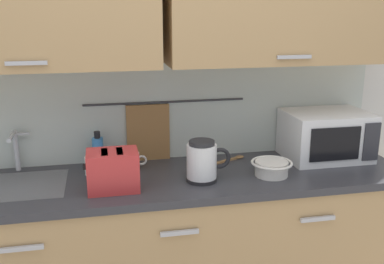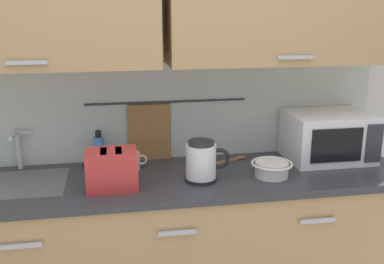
{
  "view_description": "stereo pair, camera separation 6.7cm",
  "coord_description": "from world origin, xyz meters",
  "px_view_note": "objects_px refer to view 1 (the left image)",
  "views": [
    {
      "loc": [
        -0.32,
        -1.83,
        1.74
      ],
      "look_at": [
        0.13,
        0.33,
        1.12
      ],
      "focal_mm": 41.77,
      "sensor_mm": 36.0,
      "label": 1
    },
    {
      "loc": [
        -0.25,
        -1.85,
        1.74
      ],
      "look_at": [
        0.13,
        0.33,
        1.12
      ],
      "focal_mm": 41.77,
      "sensor_mm": 36.0,
      "label": 2
    }
  ],
  "objects_px": {
    "microwave": "(326,135)",
    "toaster": "(113,170)",
    "mixing_bowl": "(272,167)",
    "wooden_spoon": "(230,160)",
    "dish_soap_bottle": "(98,151)",
    "mug_near_sink": "(132,161)",
    "mug_by_kettle": "(93,166)",
    "electric_kettle": "(203,161)"
  },
  "relations": [
    {
      "from": "microwave",
      "to": "toaster",
      "type": "distance_m",
      "value": 1.23
    },
    {
      "from": "mixing_bowl",
      "to": "wooden_spoon",
      "type": "xyz_separation_m",
      "value": [
        -0.15,
        0.27,
        -0.04
      ]
    },
    {
      "from": "dish_soap_bottle",
      "to": "mug_near_sink",
      "type": "xyz_separation_m",
      "value": [
        0.18,
        -0.09,
        -0.04
      ]
    },
    {
      "from": "microwave",
      "to": "mixing_bowl",
      "type": "xyz_separation_m",
      "value": [
        -0.4,
        -0.21,
        -0.09
      ]
    },
    {
      "from": "mug_near_sink",
      "to": "mug_by_kettle",
      "type": "distance_m",
      "value": 0.21
    },
    {
      "from": "microwave",
      "to": "mug_near_sink",
      "type": "xyz_separation_m",
      "value": [
        -1.1,
        0.02,
        -0.09
      ]
    },
    {
      "from": "mixing_bowl",
      "to": "toaster",
      "type": "height_order",
      "value": "toaster"
    },
    {
      "from": "electric_kettle",
      "to": "toaster",
      "type": "height_order",
      "value": "electric_kettle"
    },
    {
      "from": "dish_soap_bottle",
      "to": "mixing_bowl",
      "type": "bearing_deg",
      "value": -20.4
    },
    {
      "from": "electric_kettle",
      "to": "wooden_spoon",
      "type": "distance_m",
      "value": 0.35
    },
    {
      "from": "mug_near_sink",
      "to": "mixing_bowl",
      "type": "relative_size",
      "value": 0.56
    },
    {
      "from": "mug_by_kettle",
      "to": "wooden_spoon",
      "type": "bearing_deg",
      "value": 4.77
    },
    {
      "from": "microwave",
      "to": "mug_by_kettle",
      "type": "height_order",
      "value": "microwave"
    },
    {
      "from": "electric_kettle",
      "to": "mixing_bowl",
      "type": "bearing_deg",
      "value": -0.59
    },
    {
      "from": "wooden_spoon",
      "to": "dish_soap_bottle",
      "type": "bearing_deg",
      "value": 175.37
    },
    {
      "from": "mixing_bowl",
      "to": "wooden_spoon",
      "type": "distance_m",
      "value": 0.31
    },
    {
      "from": "mug_near_sink",
      "to": "mug_by_kettle",
      "type": "bearing_deg",
      "value": -172.29
    },
    {
      "from": "electric_kettle",
      "to": "dish_soap_bottle",
      "type": "distance_m",
      "value": 0.6
    },
    {
      "from": "mug_near_sink",
      "to": "toaster",
      "type": "xyz_separation_m",
      "value": [
        -0.11,
        -0.25,
        0.05
      ]
    },
    {
      "from": "electric_kettle",
      "to": "wooden_spoon",
      "type": "xyz_separation_m",
      "value": [
        0.22,
        0.26,
        -0.1
      ]
    },
    {
      "from": "dish_soap_bottle",
      "to": "mug_by_kettle",
      "type": "relative_size",
      "value": 1.63
    },
    {
      "from": "mug_near_sink",
      "to": "toaster",
      "type": "height_order",
      "value": "toaster"
    },
    {
      "from": "electric_kettle",
      "to": "toaster",
      "type": "xyz_separation_m",
      "value": [
        -0.44,
        -0.02,
        -0.01
      ]
    },
    {
      "from": "wooden_spoon",
      "to": "mug_near_sink",
      "type": "bearing_deg",
      "value": -176.33
    },
    {
      "from": "mug_by_kettle",
      "to": "mixing_bowl",
      "type": "bearing_deg",
      "value": -12.68
    },
    {
      "from": "microwave",
      "to": "electric_kettle",
      "type": "xyz_separation_m",
      "value": [
        -0.77,
        -0.2,
        -0.03
      ]
    },
    {
      "from": "mug_near_sink",
      "to": "wooden_spoon",
      "type": "xyz_separation_m",
      "value": [
        0.55,
        0.04,
        -0.04
      ]
    },
    {
      "from": "mug_by_kettle",
      "to": "dish_soap_bottle",
      "type": "bearing_deg",
      "value": 77.32
    },
    {
      "from": "dish_soap_bottle",
      "to": "electric_kettle",
      "type": "bearing_deg",
      "value": -32.25
    },
    {
      "from": "mixing_bowl",
      "to": "toaster",
      "type": "relative_size",
      "value": 0.84
    },
    {
      "from": "microwave",
      "to": "wooden_spoon",
      "type": "xyz_separation_m",
      "value": [
        -0.55,
        0.06,
        -0.13
      ]
    },
    {
      "from": "microwave",
      "to": "wooden_spoon",
      "type": "distance_m",
      "value": 0.57
    },
    {
      "from": "toaster",
      "to": "wooden_spoon",
      "type": "bearing_deg",
      "value": 23.44
    },
    {
      "from": "mug_by_kettle",
      "to": "wooden_spoon",
      "type": "xyz_separation_m",
      "value": [
        0.76,
        0.06,
        -0.04
      ]
    },
    {
      "from": "mug_near_sink",
      "to": "mug_by_kettle",
      "type": "height_order",
      "value": "same"
    },
    {
      "from": "electric_kettle",
      "to": "wooden_spoon",
      "type": "bearing_deg",
      "value": 50.06
    },
    {
      "from": "dish_soap_bottle",
      "to": "toaster",
      "type": "distance_m",
      "value": 0.35
    },
    {
      "from": "microwave",
      "to": "mug_near_sink",
      "type": "relative_size",
      "value": 3.83
    },
    {
      "from": "wooden_spoon",
      "to": "toaster",
      "type": "bearing_deg",
      "value": -156.56
    },
    {
      "from": "mixing_bowl",
      "to": "mug_near_sink",
      "type": "bearing_deg",
      "value": 161.66
    },
    {
      "from": "dish_soap_bottle",
      "to": "toaster",
      "type": "xyz_separation_m",
      "value": [
        0.07,
        -0.35,
        0.01
      ]
    },
    {
      "from": "dish_soap_bottle",
      "to": "wooden_spoon",
      "type": "xyz_separation_m",
      "value": [
        0.73,
        -0.06,
        -0.08
      ]
    }
  ]
}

